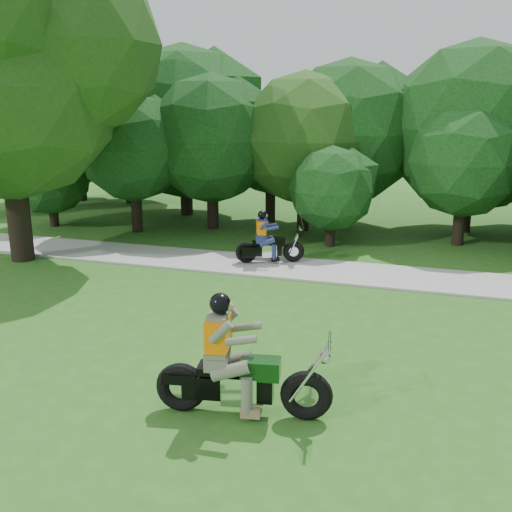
# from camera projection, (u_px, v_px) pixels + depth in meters

# --- Properties ---
(ground) EXTENTS (100.00, 100.00, 0.00)m
(ground) POSITION_uv_depth(u_px,v_px,m) (320.00, 428.00, 8.36)
(ground) COLOR #27621C
(ground) RESTS_ON ground
(walkway) EXTENTS (60.00, 2.20, 0.06)m
(walkway) POSITION_uv_depth(u_px,v_px,m) (377.00, 275.00, 15.72)
(walkway) COLOR #9F9F9A
(walkway) RESTS_ON ground
(tree_line) EXTENTS (39.32, 10.79, 7.83)m
(tree_line) POSITION_uv_depth(u_px,v_px,m) (464.00, 132.00, 20.24)
(tree_line) COLOR black
(tree_line) RESTS_ON ground
(big_tree_west) EXTENTS (8.64, 6.56, 9.96)m
(big_tree_west) POSITION_uv_depth(u_px,v_px,m) (9.00, 62.00, 16.25)
(big_tree_west) COLOR black
(big_tree_west) RESTS_ON ground
(chopper_motorcycle) EXTENTS (2.72, 0.92, 1.95)m
(chopper_motorcycle) POSITION_uv_depth(u_px,v_px,m) (234.00, 371.00, 8.57)
(chopper_motorcycle) COLOR black
(chopper_motorcycle) RESTS_ON ground
(touring_motorcycle) EXTENTS (1.96, 1.16, 1.56)m
(touring_motorcycle) POSITION_uv_depth(u_px,v_px,m) (266.00, 244.00, 16.75)
(touring_motorcycle) COLOR black
(touring_motorcycle) RESTS_ON walkway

